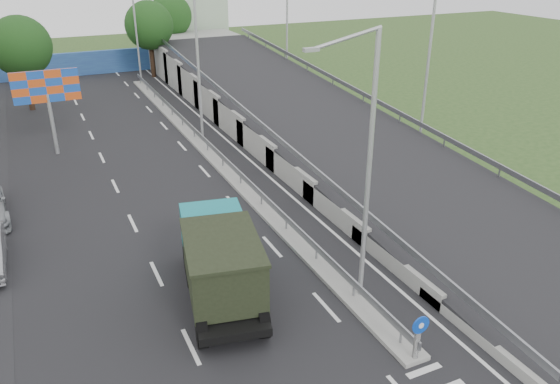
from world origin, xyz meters
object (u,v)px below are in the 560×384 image
church (192,9)px  billboard (47,91)px  dump_truck (220,260)px  lamp_post_far (133,22)px  lamp_post_near (365,160)px  lamp_post_mid (195,59)px  sign_bollard (418,337)px

church → billboard: bearing=-120.7°
church → dump_truck: 53.77m
lamp_post_far → billboard: size_ratio=1.83×
lamp_post_near → church: church is taller
lamp_post_near → lamp_post_far: bearing=90.0°
lamp_post_mid → lamp_post_far: bearing=90.0°
dump_truck → billboard: bearing=113.8°
lamp_post_near → lamp_post_far: 40.00m
church → sign_bollard: bearing=-99.8°
lamp_post_mid → billboard: (-9.11, 2.00, -1.62)m
billboard → dump_truck: 20.29m
sign_bollard → lamp_post_near: bearing=88.4°
sign_bollard → lamp_post_near: 6.12m
sign_bollard → church: 58.84m
sign_bollard → billboard: bearing=109.2°
lamp_post_near → church: (9.89, 54.00, -0.50)m
lamp_post_far → dump_truck: (-4.65, -37.63, -4.15)m
lamp_post_near → lamp_post_mid: 20.00m
lamp_post_near → lamp_post_far: (0.00, 40.00, 0.00)m
lamp_post_near → lamp_post_far: size_ratio=1.00×
sign_bollard → dump_truck: 7.70m
lamp_post_mid → church: size_ratio=0.73×
sign_bollard → lamp_post_mid: (0.11, 23.83, 4.77)m
billboard → lamp_post_far: bearing=63.2°
sign_bollard → church: (10.00, 57.83, 4.28)m
lamp_post_near → billboard: bearing=112.5°
lamp_post_mid → lamp_post_near: bearing=-90.0°
lamp_post_near → dump_truck: (-4.65, 2.37, -4.15)m
lamp_post_mid → lamp_post_far: same height
lamp_post_mid → dump_truck: (-4.65, -17.63, -4.15)m
sign_bollard → church: bearing=80.2°
church → billboard: church is taller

